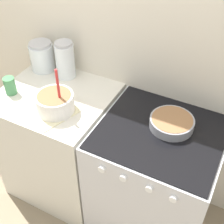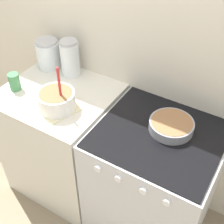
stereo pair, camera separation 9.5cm
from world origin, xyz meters
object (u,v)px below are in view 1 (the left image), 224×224
Objects in this scene: stove at (154,180)px; baking_pan at (172,123)px; tin_can at (10,86)px; storage_jar_middle at (65,62)px; storage_jar_left at (42,58)px; mixing_bowl at (55,102)px.

stove is 3.54× the size of baking_pan.
baking_pan is at bearing 9.65° from tin_can.
stove is 3.45× the size of storage_jar_middle.
baking_pan is at bearing -8.80° from storage_jar_left.
stove is at bearing 10.89° from mixing_bowl.
mixing_bowl is at bearing -164.37° from baking_pan.
tin_can is at bearing -173.70° from stove.
storage_jar_middle is at bearing -0.00° from storage_jar_left.
stove is 4.31× the size of storage_jar_left.
baking_pan is (0.68, 0.19, -0.04)m from mixing_bowl.
storage_jar_middle reaches higher than stove.
baking_pan is 1.06m from tin_can.
mixing_bowl is 0.39m from storage_jar_middle.
storage_jar_middle reaches higher than tin_can.
tin_can is (-0.21, -0.34, -0.05)m from storage_jar_middle.
storage_jar_left is (-1.00, 0.23, 0.55)m from stove.
stove is 1.14m from tin_can.
mixing_bowl is 0.50m from storage_jar_left.
tin_can reaches higher than stove.
mixing_bowl is 2.65× the size of tin_can.
tin_can is (-0.01, -0.34, -0.03)m from storage_jar_left.
stove is at bearing -12.82° from storage_jar_left.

